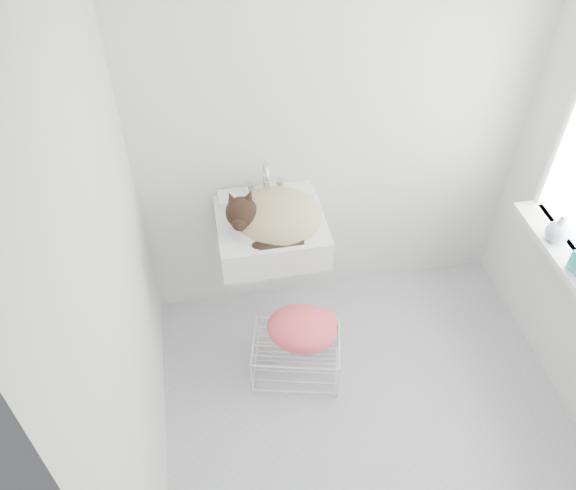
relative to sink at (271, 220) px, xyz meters
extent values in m
cube|color=#ABAEB2|center=(0.41, -0.74, -0.85)|extent=(2.20, 2.00, 0.02)
cube|color=silver|center=(0.41, 0.26, 0.40)|extent=(2.20, 0.02, 2.50)
cube|color=silver|center=(-0.69, -0.74, 0.40)|extent=(0.02, 2.00, 2.50)
cube|color=white|center=(1.42, -0.54, -0.02)|extent=(0.16, 0.88, 0.04)
cube|color=white|center=(0.00, 0.00, 0.00)|extent=(0.58, 0.50, 0.23)
ellipsoid|color=tan|center=(0.03, -0.01, 0.03)|extent=(0.53, 0.48, 0.23)
sphere|color=black|center=(-0.14, -0.08, 0.14)|extent=(0.20, 0.20, 0.17)
torus|color=#A42105|center=(-0.12, -0.09, 0.09)|extent=(0.18, 0.17, 0.07)
cube|color=silver|center=(0.07, -0.39, -0.70)|extent=(0.54, 0.43, 0.28)
ellipsoid|color=orange|center=(0.10, -0.38, -0.54)|extent=(0.47, 0.41, 0.16)
imported|color=teal|center=(1.41, -0.63, 0.00)|extent=(0.10, 0.09, 0.17)
imported|color=#A6AEC3|center=(1.41, -0.42, 0.00)|extent=(0.16, 0.16, 0.16)
camera|label=1|loc=(-0.33, -2.33, 2.07)|focal=36.70mm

